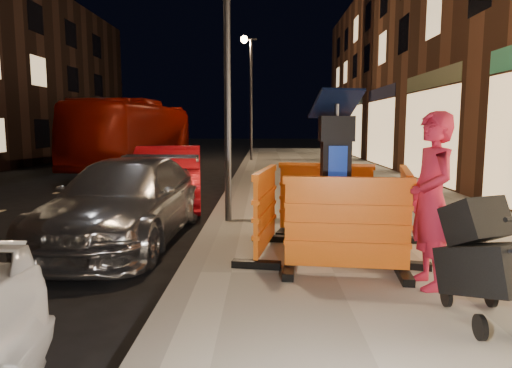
{
  "coord_description": "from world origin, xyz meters",
  "views": [
    {
      "loc": [
        0.92,
        -5.32,
        1.92
      ],
      "look_at": [
        0.8,
        1.0,
        1.1
      ],
      "focal_mm": 32.0,
      "sensor_mm": 36.0,
      "label": 1
    }
  ],
  "objects_px": {
    "car_red": "(169,206)",
    "barrier_back": "(325,200)",
    "barrier_bldgside": "(404,212)",
    "bus_doubledecker": "(139,168)",
    "barrier_kerbside": "(265,212)",
    "car_silver": "(127,241)",
    "parking_kiosk": "(335,178)",
    "man": "(431,200)",
    "stroller": "(488,263)",
    "barrier_front": "(347,227)"
  },
  "relations": [
    {
      "from": "man",
      "to": "stroller",
      "type": "distance_m",
      "value": 1.01
    },
    {
      "from": "car_silver",
      "to": "parking_kiosk",
      "type": "bearing_deg",
      "value": -18.13
    },
    {
      "from": "barrier_kerbside",
      "to": "barrier_back",
      "type": "bearing_deg",
      "value": -35.37
    },
    {
      "from": "barrier_bldgside",
      "to": "stroller",
      "type": "xyz_separation_m",
      "value": [
        0.09,
        -2.17,
        -0.05
      ]
    },
    {
      "from": "barrier_kerbside",
      "to": "man",
      "type": "height_order",
      "value": "man"
    },
    {
      "from": "car_silver",
      "to": "car_red",
      "type": "distance_m",
      "value": 3.24
    },
    {
      "from": "barrier_back",
      "to": "barrier_kerbside",
      "type": "relative_size",
      "value": 1.0
    },
    {
      "from": "bus_doubledecker",
      "to": "man",
      "type": "bearing_deg",
      "value": -62.25
    },
    {
      "from": "barrier_bldgside",
      "to": "bus_doubledecker",
      "type": "bearing_deg",
      "value": 41.78
    },
    {
      "from": "barrier_back",
      "to": "barrier_bldgside",
      "type": "distance_m",
      "value": 1.34
    },
    {
      "from": "parking_kiosk",
      "to": "barrier_front",
      "type": "xyz_separation_m",
      "value": [
        -0.0,
        -0.95,
        -0.47
      ]
    },
    {
      "from": "barrier_kerbside",
      "to": "bus_doubledecker",
      "type": "distance_m",
      "value": 15.26
    },
    {
      "from": "barrier_front",
      "to": "barrier_bldgside",
      "type": "bearing_deg",
      "value": 51.63
    },
    {
      "from": "barrier_front",
      "to": "barrier_bldgside",
      "type": "distance_m",
      "value": 1.34
    },
    {
      "from": "parking_kiosk",
      "to": "barrier_front",
      "type": "height_order",
      "value": "parking_kiosk"
    },
    {
      "from": "parking_kiosk",
      "to": "man",
      "type": "bearing_deg",
      "value": -44.83
    },
    {
      "from": "parking_kiosk",
      "to": "bus_doubledecker",
      "type": "distance_m",
      "value": 15.67
    },
    {
      "from": "stroller",
      "to": "car_red",
      "type": "bearing_deg",
      "value": 99.08
    },
    {
      "from": "barrier_front",
      "to": "bus_doubledecker",
      "type": "bearing_deg",
      "value": 120.31
    },
    {
      "from": "parking_kiosk",
      "to": "barrier_bldgside",
      "type": "height_order",
      "value": "parking_kiosk"
    },
    {
      "from": "bus_doubledecker",
      "to": "stroller",
      "type": "height_order",
      "value": "bus_doubledecker"
    },
    {
      "from": "barrier_back",
      "to": "bus_doubledecker",
      "type": "relative_size",
      "value": 0.14
    },
    {
      "from": "barrier_kerbside",
      "to": "barrier_bldgside",
      "type": "xyz_separation_m",
      "value": [
        1.9,
        0.0,
        0.0
      ]
    },
    {
      "from": "man",
      "to": "stroller",
      "type": "xyz_separation_m",
      "value": [
        0.2,
        -0.9,
        -0.42
      ]
    },
    {
      "from": "barrier_kerbside",
      "to": "car_silver",
      "type": "relative_size",
      "value": 0.32
    },
    {
      "from": "parking_kiosk",
      "to": "barrier_kerbside",
      "type": "height_order",
      "value": "parking_kiosk"
    },
    {
      "from": "barrier_back",
      "to": "man",
      "type": "distance_m",
      "value": 2.4
    },
    {
      "from": "parking_kiosk",
      "to": "car_silver",
      "type": "distance_m",
      "value": 3.68
    },
    {
      "from": "barrier_front",
      "to": "car_silver",
      "type": "bearing_deg",
      "value": 152.76
    },
    {
      "from": "car_silver",
      "to": "barrier_bldgside",
      "type": "bearing_deg",
      "value": -13.72
    },
    {
      "from": "car_red",
      "to": "barrier_back",
      "type": "bearing_deg",
      "value": -55.97
    },
    {
      "from": "car_red",
      "to": "man",
      "type": "bearing_deg",
      "value": -63.12
    },
    {
      "from": "barrier_front",
      "to": "barrier_back",
      "type": "xyz_separation_m",
      "value": [
        0.0,
        1.9,
        0.0
      ]
    },
    {
      "from": "barrier_back",
      "to": "barrier_bldgside",
      "type": "relative_size",
      "value": 1.0
    },
    {
      "from": "barrier_bldgside",
      "to": "stroller",
      "type": "height_order",
      "value": "barrier_bldgside"
    },
    {
      "from": "parking_kiosk",
      "to": "barrier_back",
      "type": "xyz_separation_m",
      "value": [
        -0.0,
        0.95,
        -0.47
      ]
    },
    {
      "from": "barrier_kerbside",
      "to": "stroller",
      "type": "bearing_deg",
      "value": -127.82
    },
    {
      "from": "bus_doubledecker",
      "to": "stroller",
      "type": "distance_m",
      "value": 18.04
    },
    {
      "from": "car_red",
      "to": "man",
      "type": "height_order",
      "value": "man"
    },
    {
      "from": "barrier_kerbside",
      "to": "barrier_bldgside",
      "type": "relative_size",
      "value": 1.0
    },
    {
      "from": "barrier_back",
      "to": "bus_doubledecker",
      "type": "distance_m",
      "value": 14.79
    },
    {
      "from": "car_red",
      "to": "bus_doubledecker",
      "type": "relative_size",
      "value": 0.4
    },
    {
      "from": "barrier_front",
      "to": "bus_doubledecker",
      "type": "relative_size",
      "value": 0.14
    },
    {
      "from": "barrier_kerbside",
      "to": "car_silver",
      "type": "distance_m",
      "value": 2.72
    },
    {
      "from": "parking_kiosk",
      "to": "stroller",
      "type": "distance_m",
      "value": 2.46
    },
    {
      "from": "barrier_front",
      "to": "car_red",
      "type": "height_order",
      "value": "barrier_front"
    },
    {
      "from": "barrier_back",
      "to": "car_red",
      "type": "distance_m",
      "value": 4.84
    },
    {
      "from": "barrier_bldgside",
      "to": "stroller",
      "type": "bearing_deg",
      "value": -163.97
    },
    {
      "from": "parking_kiosk",
      "to": "barrier_bldgside",
      "type": "distance_m",
      "value": 1.06
    },
    {
      "from": "man",
      "to": "barrier_back",
      "type": "bearing_deg",
      "value": -162.87
    }
  ]
}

